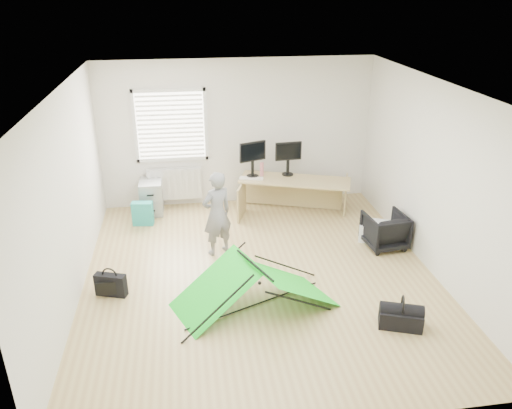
{
  "coord_description": "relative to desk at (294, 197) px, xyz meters",
  "views": [
    {
      "loc": [
        -0.97,
        -6.12,
        3.9
      ],
      "look_at": [
        0.0,
        0.4,
        0.95
      ],
      "focal_mm": 35.0,
      "sensor_mm": 36.0,
      "label": 1
    }
  ],
  "objects": [
    {
      "name": "ground",
      "position": [
        -0.94,
        -2.0,
        -0.33
      ],
      "size": [
        5.5,
        5.5,
        0.0
      ],
      "primitive_type": "plane",
      "color": "tan",
      "rests_on": "ground"
    },
    {
      "name": "back_wall",
      "position": [
        -0.94,
        0.75,
        1.02
      ],
      "size": [
        5.0,
        0.02,
        2.7
      ],
      "primitive_type": "cube",
      "color": "silver",
      "rests_on": "ground"
    },
    {
      "name": "radiator",
      "position": [
        -2.14,
        0.67,
        0.12
      ],
      "size": [
        1.0,
        0.12,
        0.6
      ],
      "primitive_type": "cube",
      "color": "silver",
      "rests_on": "back_wall"
    },
    {
      "name": "thermos",
      "position": [
        -0.56,
        0.28,
        0.46
      ],
      "size": [
        0.08,
        0.08,
        0.25
      ],
      "primitive_type": "cylinder",
      "rotation": [
        0.0,
        0.0,
        -0.23
      ],
      "color": "#C76F73",
      "rests_on": "desk"
    },
    {
      "name": "window",
      "position": [
        -2.14,
        0.71,
        1.22
      ],
      "size": [
        1.2,
        0.06,
        1.2
      ],
      "primitive_type": "cube",
      "color": "silver",
      "rests_on": "back_wall"
    },
    {
      "name": "monitor_right",
      "position": [
        -0.08,
        0.26,
        0.56
      ],
      "size": [
        0.49,
        0.14,
        0.46
      ],
      "primitive_type": "cube",
      "rotation": [
        0.0,
        0.0,
        0.07
      ],
      "color": "black",
      "rests_on": "desk"
    },
    {
      "name": "tote_bag",
      "position": [
        -2.71,
        -0.06,
        -0.12
      ],
      "size": [
        0.37,
        0.2,
        0.42
      ],
      "primitive_type": "cube",
      "rotation": [
        0.0,
        0.0,
        -0.12
      ],
      "color": "teal",
      "rests_on": "ground"
    },
    {
      "name": "white_box",
      "position": [
        -1.66,
        -2.51,
        -0.28
      ],
      "size": [
        0.13,
        0.13,
        0.1
      ],
      "primitive_type": "cube",
      "rotation": [
        0.0,
        0.0,
        0.38
      ],
      "color": "silver",
      "rests_on": "ground"
    },
    {
      "name": "keyboard",
      "position": [
        -0.77,
        0.15,
        0.34
      ],
      "size": [
        0.45,
        0.25,
        0.02
      ],
      "primitive_type": "cube",
      "rotation": [
        0.0,
        0.0,
        -0.26
      ],
      "color": "beige",
      "rests_on": "desk"
    },
    {
      "name": "duffel_bag",
      "position": [
        0.59,
        -3.41,
        -0.22
      ],
      "size": [
        0.58,
        0.43,
        0.23
      ],
      "primitive_type": "cube",
      "rotation": [
        0.0,
        0.0,
        -0.35
      ],
      "color": "black",
      "rests_on": "ground"
    },
    {
      "name": "kite",
      "position": [
        -1.13,
        -2.73,
        -0.02
      ],
      "size": [
        2.19,
        1.59,
        0.62
      ],
      "primitive_type": null,
      "rotation": [
        0.0,
        0.0,
        0.4
      ],
      "color": "#14D722",
      "rests_on": "ground"
    },
    {
      "name": "filing_cabinet",
      "position": [
        -2.57,
        0.44,
        -0.03
      ],
      "size": [
        0.4,
        0.53,
        0.62
      ],
      "primitive_type": "cube",
      "rotation": [
        0.0,
        0.0,
        -0.01
      ],
      "color": "#999D9E",
      "rests_on": "ground"
    },
    {
      "name": "storage_crate",
      "position": [
        1.11,
        -1.18,
        -0.19
      ],
      "size": [
        0.63,
        0.54,
        0.3
      ],
      "primitive_type": "cube",
      "rotation": [
        0.0,
        0.0,
        -0.37
      ],
      "color": "white",
      "rests_on": "ground"
    },
    {
      "name": "person",
      "position": [
        -1.49,
        -1.24,
        0.34
      ],
      "size": [
        0.58,
        0.51,
        1.35
      ],
      "primitive_type": "imported",
      "rotation": [
        0.0,
        0.0,
        3.61
      ],
      "color": "slate",
      "rests_on": "ground"
    },
    {
      "name": "monitor_left",
      "position": [
        -0.73,
        0.26,
        0.58
      ],
      "size": [
        0.51,
        0.27,
        0.48
      ],
      "primitive_type": "cube",
      "rotation": [
        0.0,
        0.0,
        0.35
      ],
      "color": "black",
      "rests_on": "desk"
    },
    {
      "name": "laptop_bag",
      "position": [
        -3.02,
        -2.19,
        -0.18
      ],
      "size": [
        0.44,
        0.26,
        0.32
      ],
      "primitive_type": "cube",
      "rotation": [
        0.0,
        0.0,
        -0.33
      ],
      "color": "black",
      "rests_on": "ground"
    },
    {
      "name": "desk",
      "position": [
        0.0,
        0.0,
        0.0
      ],
      "size": [
        2.06,
        1.25,
        0.67
      ],
      "primitive_type": "cube",
      "rotation": [
        0.0,
        0.0,
        -0.34
      ],
      "color": "tan",
      "rests_on": "ground"
    },
    {
      "name": "office_chair",
      "position": [
        1.16,
        -1.43,
        -0.05
      ],
      "size": [
        0.67,
        0.69,
        0.57
      ],
      "primitive_type": "imported",
      "rotation": [
        0.0,
        0.0,
        3.25
      ],
      "color": "black",
      "rests_on": "ground"
    }
  ]
}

